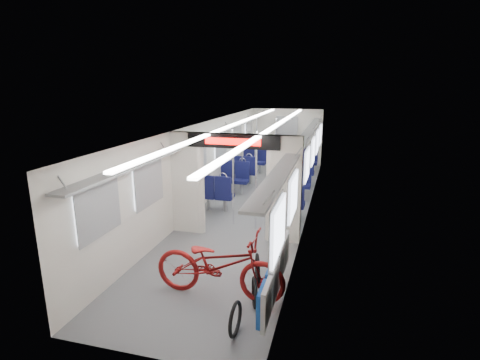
{
  "coord_description": "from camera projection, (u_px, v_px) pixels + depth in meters",
  "views": [
    {
      "loc": [
        2.15,
        -9.54,
        3.33
      ],
      "look_at": [
        0.04,
        -1.67,
        1.21
      ],
      "focal_mm": 28.0,
      "sensor_mm": 36.0,
      "label": 1
    }
  ],
  "objects": [
    {
      "name": "carriage",
      "position": [
        253.0,
        156.0,
        9.67
      ],
      "size": [
        12.0,
        12.02,
        2.31
      ],
      "color": "#515456",
      "rests_on": "ground"
    },
    {
      "name": "bicycle",
      "position": [
        219.0,
        264.0,
        5.89
      ],
      "size": [
        2.15,
        0.79,
        1.12
      ],
      "primitive_type": "imported",
      "rotation": [
        0.0,
        0.0,
        1.55
      ],
      "color": "maroon",
      "rests_on": "ground"
    },
    {
      "name": "flip_bench",
      "position": [
        276.0,
        273.0,
        5.57
      ],
      "size": [
        0.12,
        2.14,
        0.56
      ],
      "color": "gray",
      "rests_on": "carriage"
    },
    {
      "name": "bike_hoop_a",
      "position": [
        235.0,
        321.0,
        5.04
      ],
      "size": [
        0.07,
        0.5,
        0.5
      ],
      "primitive_type": "torus",
      "rotation": [
        1.57,
        0.0,
        1.53
      ],
      "color": "black",
      "rests_on": "ground"
    },
    {
      "name": "bike_hoop_b",
      "position": [
        255.0,
        294.0,
        5.69
      ],
      "size": [
        0.2,
        0.48,
        0.49
      ],
      "primitive_type": "torus",
      "rotation": [
        1.57,
        0.0,
        1.89
      ],
      "color": "black",
      "rests_on": "ground"
    },
    {
      "name": "bike_hoop_c",
      "position": [
        257.0,
        270.0,
        6.35
      ],
      "size": [
        0.2,
        0.53,
        0.54
      ],
      "primitive_type": "torus",
      "rotation": [
        1.57,
        0.0,
        1.86
      ],
      "color": "black",
      "rests_on": "ground"
    },
    {
      "name": "seat_bay_near_left",
      "position": [
        226.0,
        183.0,
        10.73
      ],
      "size": [
        0.91,
        2.08,
        1.1
      ],
      "color": "#0C0E38",
      "rests_on": "ground"
    },
    {
      "name": "seat_bay_near_right",
      "position": [
        290.0,
        187.0,
        10.17
      ],
      "size": [
        0.96,
        2.3,
        1.17
      ],
      "color": "#0C0E38",
      "rests_on": "ground"
    },
    {
      "name": "seat_bay_far_left",
      "position": [
        249.0,
        163.0,
        13.38
      ],
      "size": [
        0.9,
        2.02,
        1.08
      ],
      "color": "#0C0E38",
      "rests_on": "ground"
    },
    {
      "name": "seat_bay_far_right",
      "position": [
        303.0,
        163.0,
        13.37
      ],
      "size": [
        0.91,
        2.07,
        1.1
      ],
      "color": "#0C0E38",
      "rests_on": "ground"
    },
    {
      "name": "stanchion_near_left",
      "position": [
        233.0,
        178.0,
        8.82
      ],
      "size": [
        0.04,
        0.04,
        2.3
      ],
      "primitive_type": "cylinder",
      "color": "silver",
      "rests_on": "ground"
    },
    {
      "name": "stanchion_near_right",
      "position": [
        256.0,
        182.0,
        8.52
      ],
      "size": [
        0.04,
        0.04,
        2.3
      ],
      "primitive_type": "cylinder",
      "color": "silver",
      "rests_on": "ground"
    },
    {
      "name": "stanchion_far_left",
      "position": [
        256.0,
        153.0,
        11.95
      ],
      "size": [
        0.04,
        0.04,
        2.3
      ],
      "primitive_type": "cylinder",
      "color": "silver",
      "rests_on": "ground"
    },
    {
      "name": "stanchion_far_right",
      "position": [
        275.0,
        156.0,
        11.47
      ],
      "size": [
        0.04,
        0.04,
        2.3
      ],
      "primitive_type": "cylinder",
      "color": "silver",
      "rests_on": "ground"
    }
  ]
}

